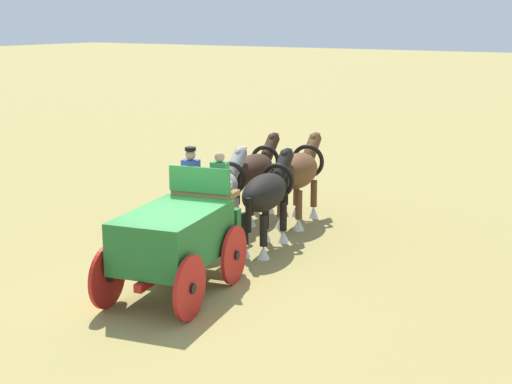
{
  "coord_description": "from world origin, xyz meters",
  "views": [
    {
      "loc": [
        -11.38,
        -9.27,
        5.51
      ],
      "look_at": [
        4.32,
        0.8,
        1.2
      ],
      "focal_mm": 53.47,
      "sensor_mm": 36.0,
      "label": 1
    }
  ],
  "objects_px": {
    "draft_horse_rear_near": "(217,191)",
    "draft_horse_lead_near": "(255,171)",
    "show_wagon": "(177,235)",
    "draft_horse_lead_off": "(300,172)",
    "draft_horse_rear_off": "(267,194)"
  },
  "relations": [
    {
      "from": "show_wagon",
      "to": "draft_horse_lead_off",
      "type": "distance_m",
      "value": 6.15
    },
    {
      "from": "show_wagon",
      "to": "draft_horse_lead_off",
      "type": "bearing_deg",
      "value": 5.79
    },
    {
      "from": "draft_horse_lead_off",
      "to": "draft_horse_lead_near",
      "type": "bearing_deg",
      "value": 101.21
    },
    {
      "from": "show_wagon",
      "to": "draft_horse_lead_near",
      "type": "bearing_deg",
      "value": 17.92
    },
    {
      "from": "draft_horse_rear_near",
      "to": "draft_horse_rear_off",
      "type": "height_order",
      "value": "draft_horse_rear_off"
    },
    {
      "from": "show_wagon",
      "to": "draft_horse_lead_near",
      "type": "relative_size",
      "value": 1.79
    },
    {
      "from": "draft_horse_rear_near",
      "to": "draft_horse_lead_off",
      "type": "distance_m",
      "value": 2.9
    },
    {
      "from": "show_wagon",
      "to": "draft_horse_lead_near",
      "type": "distance_m",
      "value": 6.16
    },
    {
      "from": "draft_horse_rear_off",
      "to": "draft_horse_lead_near",
      "type": "bearing_deg",
      "value": 38.41
    },
    {
      "from": "show_wagon",
      "to": "draft_horse_rear_near",
      "type": "xyz_separation_m",
      "value": [
        3.32,
        1.36,
        0.11
      ]
    },
    {
      "from": "show_wagon",
      "to": "draft_horse_rear_near",
      "type": "height_order",
      "value": "show_wagon"
    },
    {
      "from": "draft_horse_rear_near",
      "to": "draft_horse_lead_near",
      "type": "distance_m",
      "value": 2.6
    },
    {
      "from": "show_wagon",
      "to": "draft_horse_lead_off",
      "type": "relative_size",
      "value": 1.92
    },
    {
      "from": "draft_horse_rear_near",
      "to": "draft_horse_lead_near",
      "type": "xyz_separation_m",
      "value": [
        2.55,
        0.53,
        0.01
      ]
    },
    {
      "from": "show_wagon",
      "to": "draft_horse_rear_off",
      "type": "xyz_separation_m",
      "value": [
        3.58,
        0.09,
        0.15
      ]
    }
  ]
}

